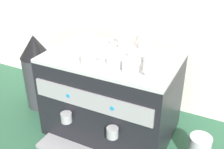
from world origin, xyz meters
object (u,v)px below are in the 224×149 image
ceramic_cup_4 (89,59)px  ceramic_bowl_0 (136,55)px  ceramic_cup_1 (144,42)px  coffee_grinder (38,71)px  espresso_machine (112,95)px  ceramic_cup_3 (152,64)px  ceramic_cup_5 (88,39)px  ceramic_bowl_1 (117,61)px  ceramic_cup_2 (131,66)px  ceramic_cup_0 (124,40)px

ceramic_cup_4 → ceramic_bowl_0: bearing=46.4°
ceramic_cup_1 → coffee_grinder: 0.71m
espresso_machine → ceramic_cup_3: size_ratio=5.62×
ceramic_cup_1 → ceramic_cup_5: (-0.30, -0.07, -0.01)m
coffee_grinder → ceramic_cup_5: bearing=9.8°
ceramic_cup_4 → ceramic_bowl_0: 0.24m
ceramic_cup_1 → coffee_grinder: size_ratio=0.21×
espresso_machine → ceramic_bowl_1: ceramic_bowl_1 is taller
ceramic_cup_5 → coffee_grinder: 0.43m
ceramic_cup_2 → ceramic_bowl_1: 0.10m
ceramic_cup_3 → ceramic_cup_4: 0.29m
ceramic_bowl_0 → espresso_machine: bearing=-167.1°
ceramic_cup_3 → ceramic_bowl_0: (-0.12, 0.11, -0.02)m
ceramic_bowl_1 → ceramic_cup_0: bearing=105.4°
espresso_machine → ceramic_cup_1: bearing=52.7°
coffee_grinder → ceramic_cup_2: bearing=-11.5°
ceramic_cup_0 → ceramic_bowl_1: size_ratio=1.25×
espresso_machine → ceramic_cup_5: bearing=156.7°
ceramic_cup_0 → coffee_grinder: ceramic_cup_0 is taller
espresso_machine → ceramic_bowl_0: 0.28m
espresso_machine → ceramic_cup_4: (-0.05, -0.15, 0.27)m
ceramic_cup_0 → ceramic_cup_1: size_ratio=1.21×
ceramic_cup_0 → ceramic_cup_2: (0.15, -0.25, -0.01)m
ceramic_cup_5 → ceramic_cup_0: bearing=15.0°
ceramic_bowl_1 → ceramic_cup_2: bearing=-22.6°
espresso_machine → ceramic_cup_4: 0.31m
ceramic_cup_3 → ceramic_bowl_0: size_ratio=1.34×
ceramic_cup_2 → ceramic_bowl_0: ceramic_cup_2 is taller
ceramic_cup_5 → coffee_grinder: bearing=-170.2°
ceramic_cup_0 → ceramic_cup_5: bearing=-165.0°
ceramic_cup_4 → ceramic_cup_3: bearing=13.5°
ceramic_cup_1 → ceramic_cup_3: (0.12, -0.23, -0.00)m
ceramic_cup_1 → ceramic_cup_3: size_ratio=0.83×
ceramic_cup_4 → ceramic_cup_5: ceramic_cup_5 is taller
ceramic_cup_1 → ceramic_cup_2: size_ratio=0.90×
ceramic_cup_4 → ceramic_bowl_0: size_ratio=1.08×
ceramic_cup_2 → ceramic_cup_0: bearing=120.4°
ceramic_cup_1 → ceramic_bowl_1: (-0.05, -0.23, -0.02)m
ceramic_cup_0 → espresso_machine: bearing=-93.8°
espresso_machine → ceramic_cup_5: (-0.19, 0.08, 0.27)m
espresso_machine → ceramic_bowl_0: (0.12, 0.03, 0.25)m
espresso_machine → ceramic_cup_0: ceramic_cup_0 is taller
ceramic_cup_1 → ceramic_cup_5: bearing=-166.8°
ceramic_cup_2 → ceramic_cup_3: 0.09m
ceramic_cup_3 → ceramic_bowl_1: (-0.17, -0.00, -0.02)m
ceramic_cup_0 → ceramic_cup_1: bearing=9.8°
ceramic_bowl_1 → ceramic_cup_5: bearing=147.5°
ceramic_cup_3 → ceramic_cup_5: (-0.43, 0.16, -0.00)m
ceramic_cup_1 → ceramic_bowl_0: (0.00, -0.12, -0.03)m
espresso_machine → ceramic_cup_0: 0.31m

